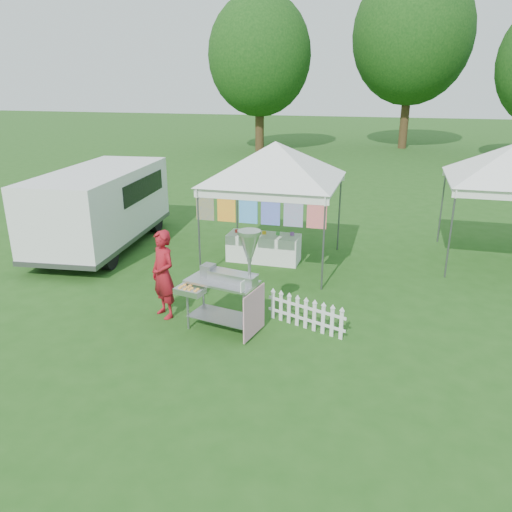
% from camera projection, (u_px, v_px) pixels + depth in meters
% --- Properties ---
extents(ground, '(120.00, 120.00, 0.00)m').
position_uv_depth(ground, '(230.00, 323.00, 9.42)').
color(ground, '#214F16').
rests_on(ground, ground).
extents(canopy_main, '(4.24, 4.24, 3.45)m').
position_uv_depth(canopy_main, '(275.00, 142.00, 11.61)').
color(canopy_main, '#59595E').
rests_on(canopy_main, ground).
extents(tree_left, '(6.40, 6.40, 9.53)m').
position_uv_depth(tree_left, '(260.00, 55.00, 30.83)').
color(tree_left, '#3A2715').
rests_on(tree_left, ground).
extents(tree_mid, '(7.60, 7.60, 11.52)m').
position_uv_depth(tree_mid, '(413.00, 35.00, 31.73)').
color(tree_mid, '#3A2715').
rests_on(tree_mid, ground).
extents(donut_cart, '(1.53, 0.95, 1.95)m').
position_uv_depth(donut_cart, '(232.00, 273.00, 8.72)').
color(donut_cart, gray).
rests_on(donut_cart, ground).
extents(vendor, '(0.75, 0.69, 1.72)m').
position_uv_depth(vendor, '(163.00, 274.00, 9.45)').
color(vendor, maroon).
rests_on(vendor, ground).
extents(cargo_van, '(2.59, 5.29, 2.12)m').
position_uv_depth(cargo_van, '(103.00, 205.00, 13.53)').
color(cargo_van, silver).
rests_on(cargo_van, ground).
extents(picket_fence, '(1.53, 0.57, 0.56)m').
position_uv_depth(picket_fence, '(306.00, 314.00, 9.13)').
color(picket_fence, silver).
rests_on(picket_fence, ground).
extents(display_table, '(1.80, 0.70, 0.69)m').
position_uv_depth(display_table, '(264.00, 248.00, 12.59)').
color(display_table, white).
rests_on(display_table, ground).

